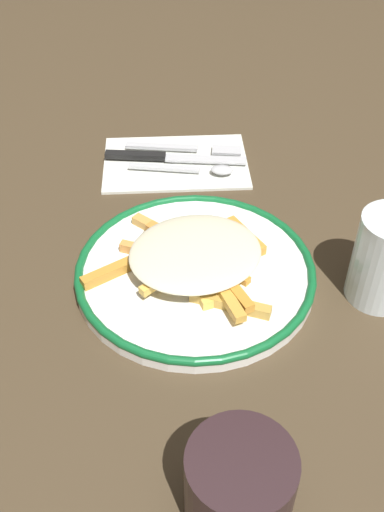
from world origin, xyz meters
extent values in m
plane|color=#433523|center=(0.00, 0.00, 0.00)|extent=(2.60, 2.60, 0.00)
cylinder|color=white|center=(0.00, 0.00, 0.01)|extent=(0.28, 0.28, 0.01)
torus|color=#13602F|center=(0.00, 0.00, 0.01)|extent=(0.28, 0.28, 0.01)
cube|color=orange|center=(-0.03, -0.02, 0.03)|extent=(0.06, 0.08, 0.01)
cube|color=gold|center=(-0.04, -0.01, 0.02)|extent=(0.02, 0.07, 0.01)
cube|color=#EEB566|center=(0.01, 0.00, 0.02)|extent=(0.09, 0.04, 0.01)
cube|color=gold|center=(0.00, 0.00, 0.02)|extent=(0.06, 0.03, 0.01)
cube|color=gold|center=(-0.03, 0.03, 0.03)|extent=(0.03, 0.06, 0.01)
cube|color=gold|center=(0.00, 0.00, 0.02)|extent=(0.08, 0.07, 0.01)
cube|color=gold|center=(0.06, 0.04, 0.02)|extent=(0.04, 0.09, 0.01)
cube|color=gold|center=(-0.06, -0.04, 0.02)|extent=(0.06, 0.08, 0.01)
cube|color=#F1BE4F|center=(0.03, 0.00, 0.02)|extent=(0.08, 0.04, 0.01)
cube|color=gold|center=(0.07, 0.04, 0.03)|extent=(0.06, 0.04, 0.01)
cube|color=gold|center=(0.02, -0.03, 0.03)|extent=(0.07, 0.07, 0.01)
cube|color=gold|center=(0.01, 0.01, 0.02)|extent=(0.08, 0.03, 0.01)
cube|color=orange|center=(0.05, 0.04, 0.03)|extent=(0.06, 0.04, 0.01)
cube|color=gold|center=(0.00, -0.02, 0.02)|extent=(0.05, 0.05, 0.01)
cube|color=orange|center=(-0.05, 0.06, 0.02)|extent=(0.06, 0.05, 0.01)
cube|color=#C5862F|center=(0.01, -0.09, 0.02)|extent=(0.06, 0.08, 0.01)
cube|color=gold|center=(0.00, 0.02, 0.02)|extent=(0.02, 0.07, 0.01)
cube|color=#DC9043|center=(-0.02, -0.06, 0.02)|extent=(0.03, 0.07, 0.01)
cube|color=orange|center=(0.00, 0.03, 0.02)|extent=(0.06, 0.07, 0.01)
cube|color=#ECB551|center=(-0.02, -0.01, 0.03)|extent=(0.02, 0.08, 0.01)
ellipsoid|color=beige|center=(0.00, 0.00, 0.04)|extent=(0.18, 0.19, 0.02)
cube|color=silver|center=(-0.24, -0.03, 0.00)|extent=(0.16, 0.22, 0.01)
cube|color=silver|center=(-0.27, -0.05, 0.01)|extent=(0.02, 0.11, 0.01)
cube|color=silver|center=(-0.26, 0.05, 0.01)|extent=(0.03, 0.05, 0.00)
cube|color=black|center=(-0.25, -0.09, 0.01)|extent=(0.02, 0.09, 0.01)
cube|color=silver|center=(-0.24, 0.01, 0.01)|extent=(0.03, 0.12, 0.00)
cube|color=silver|center=(-0.22, -0.05, 0.01)|extent=(0.02, 0.10, 0.00)
ellipsoid|color=silver|center=(-0.21, 0.04, 0.01)|extent=(0.03, 0.03, 0.01)
cylinder|color=silver|center=(0.02, 0.21, 0.05)|extent=(0.07, 0.07, 0.11)
cylinder|color=black|center=(0.28, 0.04, 0.04)|extent=(0.09, 0.09, 0.08)
camera|label=1|loc=(0.51, 0.00, 0.50)|focal=41.85mm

